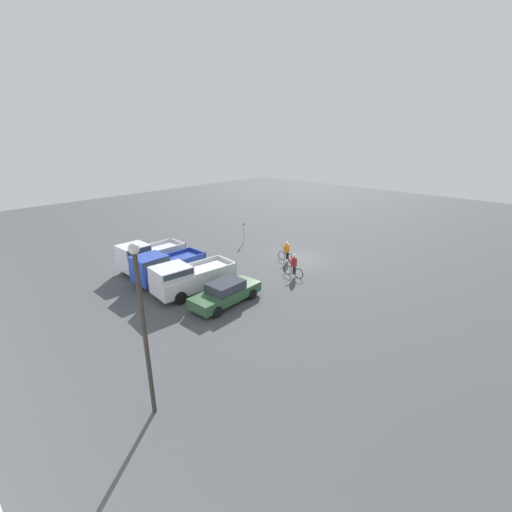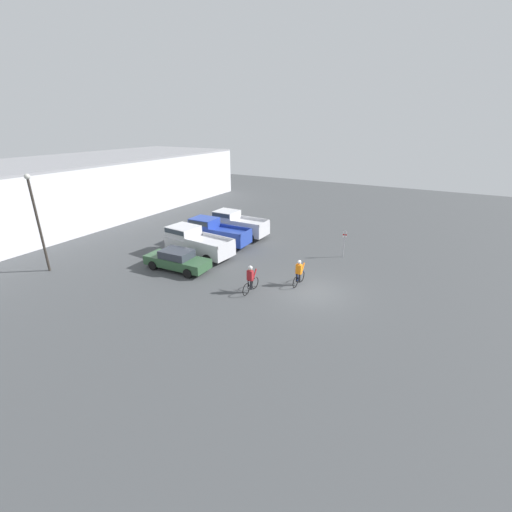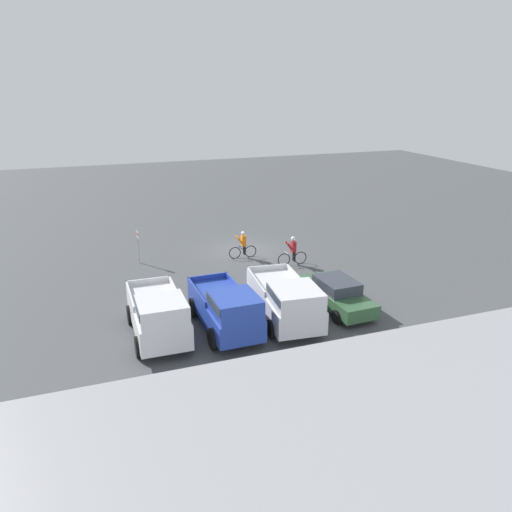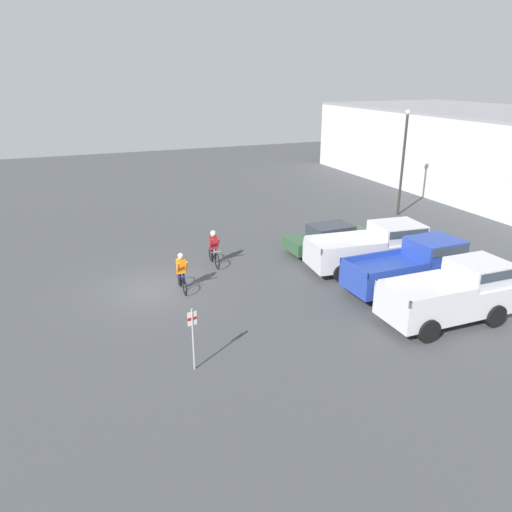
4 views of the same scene
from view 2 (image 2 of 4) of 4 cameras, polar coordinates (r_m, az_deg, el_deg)
name	(u,v)px [view 2 (image 2 of 4)]	position (r m, az deg, el deg)	size (l,w,h in m)	color
ground_plane	(313,292)	(21.26, 9.47, -5.87)	(80.00, 80.00, 0.00)	#424447
warehouse_building	(28,196)	(39.94, -33.80, 8.29)	(49.83, 14.16, 5.99)	silver
sedan_0	(177,260)	(24.39, -13.01, -0.63)	(2.03, 4.76, 1.43)	#2D5133
pickup_truck_0	(195,241)	(26.66, -10.12, 2.41)	(2.69, 5.58, 2.12)	silver
pickup_truck_1	(215,232)	(28.74, -6.79, 4.06)	(2.24, 5.13, 2.15)	#233D9E
pickup_truck_2	(237,224)	(30.77, -3.19, 5.38)	(2.26, 4.89, 2.20)	silver
cyclist_0	(299,273)	(21.70, 7.16, -2.76)	(1.74, 0.46, 1.69)	black
cyclist_1	(250,279)	(20.60, -0.93, -3.79)	(1.81, 0.46, 1.75)	black
fire_lane_sign	(344,241)	(26.66, 14.50, 2.43)	(0.08, 0.30, 2.10)	#9E9EA3
lamppost	(37,216)	(26.74, -32.73, 5.61)	(0.36, 0.36, 6.64)	#2D2823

